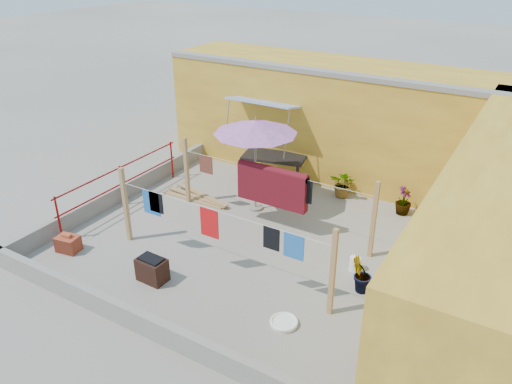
# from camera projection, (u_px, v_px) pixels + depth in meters

# --- Properties ---
(ground) EXTENTS (80.00, 80.00, 0.00)m
(ground) POSITION_uv_depth(u_px,v_px,m) (253.00, 241.00, 11.49)
(ground) COLOR #9E998E
(ground) RESTS_ON ground
(wall_back) EXTENTS (11.00, 3.27, 3.21)m
(wall_back) POSITION_uv_depth(u_px,v_px,m) (354.00, 122.00, 14.14)
(wall_back) COLOR gold
(wall_back) RESTS_ON ground
(parapet_front) EXTENTS (8.30, 0.16, 0.44)m
(parapet_front) POSITION_uv_depth(u_px,v_px,m) (147.00, 325.00, 8.65)
(parapet_front) COLOR gray
(parapet_front) RESTS_ON ground
(parapet_left) EXTENTS (0.16, 7.30, 0.44)m
(parapet_left) POSITION_uv_depth(u_px,v_px,m) (123.00, 192.00, 13.27)
(parapet_left) COLOR gray
(parapet_left) RESTS_ON ground
(red_railing) EXTENTS (0.05, 4.20, 1.10)m
(red_railing) POSITION_uv_depth(u_px,v_px,m) (121.00, 180.00, 12.79)
(red_railing) COLOR maroon
(red_railing) RESTS_ON ground
(clothesline_rig) EXTENTS (5.09, 2.35, 1.80)m
(clothesline_rig) POSITION_uv_depth(u_px,v_px,m) (266.00, 192.00, 11.43)
(clothesline_rig) COLOR tan
(clothesline_rig) RESTS_ON ground
(patio_umbrella) EXTENTS (2.55, 2.55, 2.46)m
(patio_umbrella) POSITION_uv_depth(u_px,v_px,m) (255.00, 127.00, 11.91)
(patio_umbrella) COLOR gray
(patio_umbrella) RESTS_ON ground
(outdoor_table) EXTENTS (1.90, 1.24, 0.82)m
(outdoor_table) POSITION_uv_depth(u_px,v_px,m) (274.00, 158.00, 14.02)
(outdoor_table) COLOR black
(outdoor_table) RESTS_ON ground
(brick_stack) EXTENTS (0.54, 0.43, 0.43)m
(brick_stack) POSITION_uv_depth(u_px,v_px,m) (68.00, 244.00, 11.05)
(brick_stack) COLOR #B44329
(brick_stack) RESTS_ON ground
(lumber_pile) EXTENTS (2.10, 0.59, 0.13)m
(lumber_pile) POSITION_uv_depth(u_px,v_px,m) (197.00, 197.00, 13.36)
(lumber_pile) COLOR tan
(lumber_pile) RESTS_ON ground
(brazier) EXTENTS (0.60, 0.41, 0.53)m
(brazier) POSITION_uv_depth(u_px,v_px,m) (152.00, 269.00, 10.05)
(brazier) COLOR black
(brazier) RESTS_ON ground
(white_basin) EXTENTS (0.52, 0.52, 0.09)m
(white_basin) POSITION_uv_depth(u_px,v_px,m) (284.00, 322.00, 8.96)
(white_basin) COLOR white
(white_basin) RESTS_ON ground
(water_jug_a) EXTENTS (0.23, 0.23, 0.36)m
(water_jug_a) POSITION_uv_depth(u_px,v_px,m) (355.00, 264.00, 10.40)
(water_jug_a) COLOR white
(water_jug_a) RESTS_ON ground
(water_jug_b) EXTENTS (0.21, 0.21, 0.33)m
(water_jug_b) POSITION_uv_depth(u_px,v_px,m) (404.00, 264.00, 10.42)
(water_jug_b) COLOR white
(water_jug_b) RESTS_ON ground
(green_hose) EXTENTS (0.46, 0.46, 0.07)m
(green_hose) POSITION_uv_depth(u_px,v_px,m) (443.00, 226.00, 12.06)
(green_hose) COLOR #1E791A
(green_hose) RESTS_ON ground
(plant_back_a) EXTENTS (0.69, 0.60, 0.76)m
(plant_back_a) POSITION_uv_depth(u_px,v_px,m) (344.00, 184.00, 13.35)
(plant_back_a) COLOR #215A19
(plant_back_a) RESTS_ON ground
(plant_back_b) EXTENTS (0.43, 0.43, 0.73)m
(plant_back_b) POSITION_uv_depth(u_px,v_px,m) (404.00, 201.00, 12.50)
(plant_back_b) COLOR #215A19
(plant_back_b) RESTS_ON ground
(plant_right_a) EXTENTS (0.58, 0.50, 0.92)m
(plant_right_a) POSITION_uv_depth(u_px,v_px,m) (441.00, 229.00, 11.07)
(plant_right_a) COLOR #215A19
(plant_right_a) RESTS_ON ground
(plant_right_b) EXTENTS (0.52, 0.56, 0.80)m
(plant_right_b) POSITION_uv_depth(u_px,v_px,m) (361.00, 275.00, 9.64)
(plant_right_b) COLOR #215A19
(plant_right_b) RESTS_ON ground
(plant_right_c) EXTENTS (0.59, 0.65, 0.62)m
(plant_right_c) POSITION_uv_depth(u_px,v_px,m) (374.00, 362.00, 7.76)
(plant_right_c) COLOR #215A19
(plant_right_c) RESTS_ON ground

